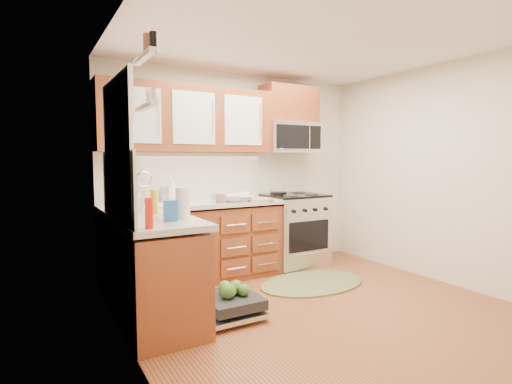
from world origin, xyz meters
TOP-DOWN VIEW (x-y plane):
  - floor at (0.00, 0.00)m, footprint 3.50×3.50m
  - ceiling at (0.00, 0.00)m, footprint 3.50×3.50m
  - wall_back at (0.00, 1.75)m, footprint 3.50×0.04m
  - wall_left at (-1.75, 0.00)m, footprint 0.04×3.50m
  - wall_right at (1.75, 0.00)m, footprint 0.04×3.50m
  - base_cabinet_back at (-0.73, 1.45)m, footprint 2.05×0.60m
  - base_cabinet_left at (-1.45, 0.52)m, footprint 0.60×1.25m
  - countertop_back at (-0.72, 1.44)m, footprint 2.07×0.64m
  - countertop_left at (-1.44, 0.53)m, footprint 0.64×1.27m
  - backsplash_back at (-0.73, 1.74)m, footprint 2.05×0.02m
  - backsplash_left at (-1.74, 0.52)m, footprint 0.02×1.25m
  - upper_cabinets at (-0.73, 1.57)m, footprint 2.05×0.35m
  - cabinet_over_mw at (0.68, 1.57)m, footprint 0.76×0.35m
  - range at (0.68, 1.43)m, footprint 0.76×0.64m
  - microwave at (0.68, 1.55)m, footprint 0.76×0.38m
  - sink at (-1.25, 1.42)m, footprint 0.62×0.50m
  - dishwasher at (-0.86, 0.30)m, footprint 0.70×0.60m
  - window at (-1.74, 0.50)m, footprint 0.03×1.05m
  - window_blind at (-1.71, 0.50)m, footprint 0.02×0.96m
  - shelf_upper at (-1.72, -0.35)m, footprint 0.04×0.40m
  - shelf_lower at (-1.72, -0.35)m, footprint 0.04×0.40m
  - rug at (0.40, 0.67)m, footprint 1.30×0.85m
  - skillet at (0.47, 1.51)m, footprint 0.24×0.24m
  - stock_pot at (-0.51, 1.22)m, footprint 0.22×0.22m
  - cutting_board at (0.02, 1.22)m, footprint 0.32×0.23m
  - canister at (-1.00, 1.63)m, footprint 0.13×0.13m
  - paper_towel_roll at (-1.25, 0.33)m, footprint 0.16×0.16m
  - mustard_bottle at (-1.38, 0.71)m, footprint 0.08×0.08m
  - red_bottle at (-1.62, 0.00)m, footprint 0.07×0.07m
  - wooden_box at (-1.25, 0.59)m, footprint 0.14×0.11m
  - blue_carton at (-1.38, 0.25)m, footprint 0.12×0.08m
  - bowl_a at (-0.21, 1.25)m, footprint 0.28×0.28m
  - bowl_b at (-0.32, 1.25)m, footprint 0.27×0.27m
  - cup at (-0.17, 1.27)m, footprint 0.15×0.15m
  - soap_bottle_a at (-0.98, 1.45)m, footprint 0.14×0.14m
  - soap_bottle_b at (-1.47, 0.94)m, footprint 0.11×0.11m
  - soap_bottle_c at (-1.62, 0.74)m, footprint 0.15×0.15m

SIDE VIEW (x-z plane):
  - floor at x=0.00m, z-range 0.00..0.00m
  - rug at x=0.40m, z-range 0.00..0.02m
  - dishwasher at x=-0.86m, z-range 0.00..0.20m
  - base_cabinet_back at x=-0.73m, z-range 0.00..0.85m
  - base_cabinet_left at x=-1.45m, z-range 0.00..0.85m
  - range at x=0.68m, z-range 0.00..0.95m
  - sink at x=-1.25m, z-range 0.67..0.93m
  - countertop_back at x=-0.72m, z-range 0.88..0.93m
  - countertop_left at x=-1.44m, z-range 0.88..0.93m
  - cutting_board at x=0.02m, z-range 0.93..0.95m
  - bowl_a at x=-0.21m, z-range 0.93..0.99m
  - bowl_b at x=-0.32m, z-range 0.93..1.00m
  - skillet at x=0.47m, z-range 0.95..0.99m
  - stock_pot at x=-0.51m, z-range 0.93..1.03m
  - cup at x=-0.17m, z-range 0.93..1.03m
  - wooden_box at x=-1.25m, z-range 0.93..1.05m
  - blue_carton at x=-1.38m, z-range 0.93..1.10m
  - canister at x=-1.00m, z-range 0.93..1.10m
  - soap_bottle_c at x=-1.62m, z-range 0.93..1.12m
  - soap_bottle_b at x=-1.47m, z-range 0.93..1.14m
  - mustard_bottle at x=-1.38m, z-range 0.93..1.15m
  - red_bottle at x=-1.62m, z-range 0.93..1.15m
  - paper_towel_roll at x=-1.25m, z-range 0.93..1.19m
  - soap_bottle_a at x=-0.98m, z-range 0.92..1.21m
  - backsplash_back at x=-0.73m, z-range 0.93..1.49m
  - backsplash_left at x=-1.74m, z-range 0.93..1.49m
  - wall_back at x=0.00m, z-range 0.00..2.50m
  - wall_left at x=-1.75m, z-range 0.00..2.50m
  - wall_right at x=1.75m, z-range 0.00..2.50m
  - window at x=-1.74m, z-range 1.02..2.08m
  - microwave at x=0.68m, z-range 1.50..1.90m
  - shelf_lower at x=-1.72m, z-range 1.74..1.76m
  - upper_cabinets at x=-0.73m, z-range 1.50..2.25m
  - window_blind at x=-1.71m, z-range 1.68..2.08m
  - shelf_upper at x=-1.72m, z-range 2.03..2.06m
  - cabinet_over_mw at x=0.68m, z-range 1.90..2.37m
  - ceiling at x=0.00m, z-range 2.50..2.50m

